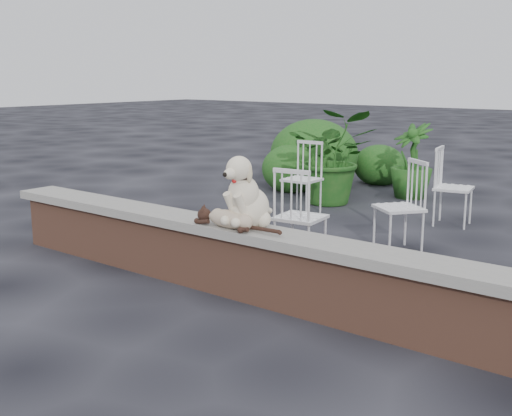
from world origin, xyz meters
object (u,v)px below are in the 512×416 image
Objects in this scene: dog at (250,190)px; chair_a at (302,178)px; chair_e at (454,187)px; potted_plant_a at (333,156)px; chair_b at (399,206)px; potted_plant_b at (411,161)px; chair_c at (300,216)px; cat at (230,218)px.

dog is 0.64× the size of chair_a.
potted_plant_a is at bearing 72.30° from chair_e.
chair_b is 2.51m from potted_plant_a.
dog reaches higher than chair_e.
potted_plant_b is (-1.15, 1.31, 0.08)m from chair_e.
chair_e is 1.89m from chair_a.
chair_a is at bearing -63.06° from chair_c.
chair_c is at bearing -64.58° from potted_plant_a.
dog is at bearing -66.44° from chair_a.
chair_a is at bearing 119.30° from dog.
potted_plant_a reaches higher than chair_c.
potted_plant_b is at bearing -87.74° from chair_c.
chair_e is (0.46, 3.60, -0.19)m from cat.
cat is at bearing 162.47° from chair_e.
chair_e is at bearing -109.47° from chair_c.
chair_a and chair_c have the same top height.
dog reaches higher than chair_c.
potted_plant_a reaches higher than chair_e.
dog is at bearing 93.16° from chair_c.
chair_a is (-1.34, 3.01, -0.19)m from cat.
cat is at bearing -81.97° from potted_plant_b.
dog is at bearing -68.49° from potted_plant_a.
cat is 1.04× the size of chair_b.
potted_plant_b reaches higher than chair_c.
potted_plant_b is at bearing 30.98° from chair_e.
chair_b is 0.70× the size of potted_plant_a.
potted_plant_b is (0.68, 1.07, -0.12)m from potted_plant_a.
potted_plant_a is at bearing 112.63° from cat.
potted_plant_a is at bearing 114.45° from dog.
chair_b is 3.01m from potted_plant_b.
potted_plant_b reaches higher than cat.
chair_a is 1.00× the size of chair_c.
chair_b and chair_a have the same top height.
dog is 0.54× the size of potted_plant_b.
chair_e is at bearing 86.69° from dog.
chair_e is 1.75m from potted_plant_b.
chair_b is at bearing -67.59° from potted_plant_b.
chair_b is at bearing -43.05° from potted_plant_a.
chair_b is 1.47m from chair_e.
chair_b is 1.00× the size of chair_c.
potted_plant_a is (-0.04, 0.83, 0.20)m from chair_a.
dog is 0.64× the size of chair_c.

